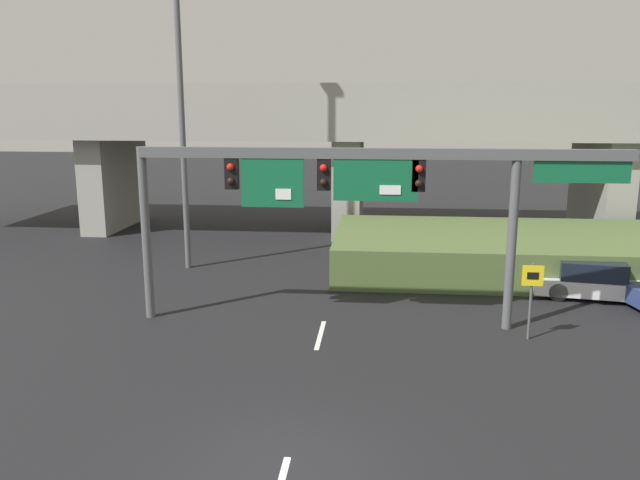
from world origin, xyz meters
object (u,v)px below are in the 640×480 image
signal_gantry (358,183)px  highway_light_pole_near (180,68)px  speed_limit_sign (532,290)px  parked_sedan_near_right (594,280)px

signal_gantry → highway_light_pole_near: bearing=139.4°
speed_limit_sign → highway_light_pole_near: bearing=150.0°
signal_gantry → parked_sedan_near_right: size_ratio=3.32×
parked_sedan_near_right → highway_light_pole_near: bearing=179.5°
highway_light_pole_near → speed_limit_sign: bearing=-30.0°
highway_light_pole_near → signal_gantry: bearing=-40.6°
highway_light_pole_near → parked_sedan_near_right: (15.64, -2.71, -7.51)m
speed_limit_sign → highway_light_pole_near: size_ratio=0.15×
parked_sedan_near_right → speed_limit_sign: bearing=-116.6°
speed_limit_sign → parked_sedan_near_right: size_ratio=0.51×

